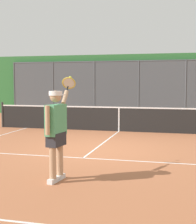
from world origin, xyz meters
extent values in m
plane|color=#A8603D|center=(0.00, 0.00, 0.00)|extent=(60.00, 60.00, 0.00)
cube|color=white|center=(0.00, 5.06, 0.00)|extent=(7.88, 0.05, 0.01)
cube|color=white|center=(0.00, 1.10, 0.00)|extent=(6.15, 0.05, 0.01)
cube|color=white|center=(0.00, -1.33, 0.00)|extent=(0.05, 4.85, 0.01)
cylinder|color=#474C51|center=(-2.53, -9.60, 1.57)|extent=(0.07, 0.07, 3.13)
cylinder|color=#474C51|center=(0.00, -9.60, 1.57)|extent=(0.07, 0.07, 3.13)
cylinder|color=#474C51|center=(2.53, -9.60, 1.57)|extent=(0.07, 0.07, 3.13)
cylinder|color=#474C51|center=(5.07, -9.60, 1.57)|extent=(0.07, 0.07, 3.13)
cylinder|color=#474C51|center=(7.60, -9.60, 1.57)|extent=(0.07, 0.07, 3.13)
cylinder|color=#474C51|center=(0.00, -9.60, 3.09)|extent=(15.21, 0.05, 0.05)
cube|color=#474C51|center=(0.00, -9.60, 1.57)|extent=(15.21, 0.02, 3.13)
cube|color=#2D6B33|center=(0.00, -10.25, 1.75)|extent=(18.21, 0.90, 3.49)
cube|color=silver|center=(0.00, -9.42, 0.07)|extent=(16.21, 0.18, 0.15)
cylinder|color=#2D2D2D|center=(5.05, -3.75, 0.54)|extent=(0.09, 0.09, 1.07)
cube|color=black|center=(0.00, -3.75, 0.46)|extent=(10.02, 0.02, 0.91)
cube|color=white|center=(0.00, -3.75, 0.94)|extent=(10.02, 0.04, 0.05)
cube|color=white|center=(0.00, -3.75, 0.46)|extent=(0.05, 0.04, 0.91)
cube|color=silver|center=(-0.06, 3.27, 0.04)|extent=(0.15, 0.27, 0.09)
cylinder|color=tan|center=(-0.06, 3.27, 0.49)|extent=(0.13, 0.13, 0.81)
cube|color=silver|center=(-0.09, 2.99, 0.04)|extent=(0.15, 0.27, 0.09)
cylinder|color=tan|center=(-0.09, 2.99, 0.49)|extent=(0.13, 0.13, 0.81)
cube|color=#28282D|center=(-0.08, 3.13, 0.82)|extent=(0.28, 0.45, 0.26)
cube|color=#4C9E6B|center=(-0.08, 3.13, 1.19)|extent=(0.28, 0.52, 0.59)
cylinder|color=tan|center=(-0.03, 3.43, 1.22)|extent=(0.08, 0.08, 0.54)
cylinder|color=tan|center=(-0.09, 2.66, 1.60)|extent=(0.14, 0.40, 0.30)
sphere|color=tan|center=(-0.08, 3.13, 1.64)|extent=(0.22, 0.22, 0.22)
cylinder|color=white|center=(-0.08, 3.13, 1.70)|extent=(0.29, 0.29, 0.08)
cube|color=white|center=(-0.09, 3.01, 1.67)|extent=(0.22, 0.23, 0.02)
cylinder|color=black|center=(-0.06, 2.41, 1.77)|extent=(0.06, 0.17, 0.13)
torus|color=gold|center=(-0.03, 2.23, 1.89)|extent=(0.32, 0.22, 0.26)
cylinder|color=silver|center=(-0.03, 2.23, 1.89)|extent=(0.27, 0.18, 0.21)
sphere|color=#C1D138|center=(0.00, 2.05, 2.01)|extent=(0.07, 0.07, 0.07)
camera|label=1|loc=(-2.42, 9.11, 1.90)|focal=54.05mm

